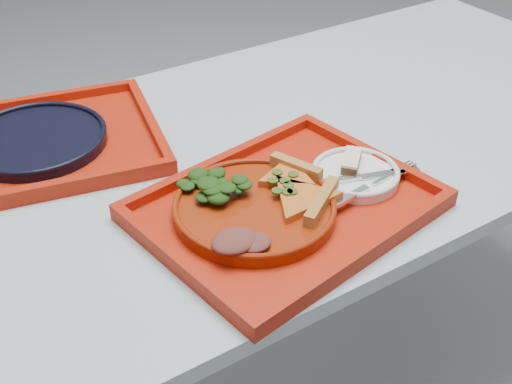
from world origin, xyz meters
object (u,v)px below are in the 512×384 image
at_px(navy_plate, 36,141).
at_px(dessert_bar, 351,161).
at_px(tray_main, 286,209).
at_px(dinner_plate, 254,210).
at_px(tray_far, 38,147).

distance_m(navy_plate, dessert_bar, 0.59).
height_order(tray_main, dessert_bar, dessert_bar).
height_order(tray_main, navy_plate, navy_plate).
relative_size(tray_main, dinner_plate, 1.73).
bearing_deg(tray_main, navy_plate, 115.44).
distance_m(dinner_plate, navy_plate, 0.46).
distance_m(tray_main, dinner_plate, 0.06).
bearing_deg(tray_main, tray_far, 115.44).
bearing_deg(dessert_bar, tray_far, 95.38).
bearing_deg(tray_far, dessert_bar, -29.94).
distance_m(tray_far, dessert_bar, 0.59).
bearing_deg(tray_far, tray_main, -43.61).
relative_size(tray_main, navy_plate, 1.73).
relative_size(tray_main, dessert_bar, 6.58).
bearing_deg(navy_plate, dessert_bar, -41.78).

